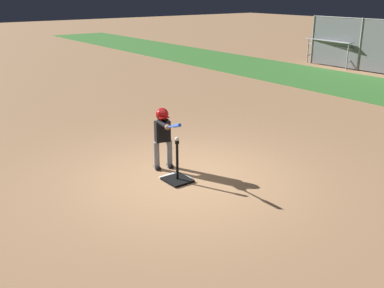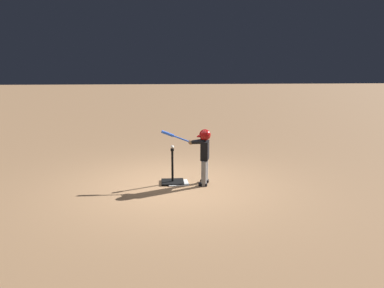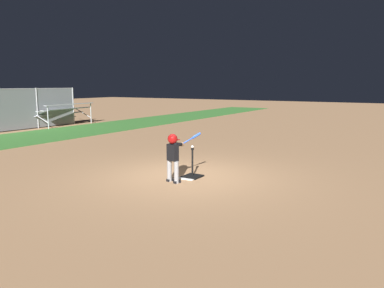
# 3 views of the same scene
# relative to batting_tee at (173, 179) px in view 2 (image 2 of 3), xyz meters

# --- Properties ---
(ground_plane) EXTENTS (90.00, 90.00, 0.00)m
(ground_plane) POSITION_rel_batting_tee_xyz_m (-0.01, 0.19, -0.09)
(ground_plane) COLOR #AD7F56
(home_plate) EXTENTS (0.46, 0.46, 0.02)m
(home_plate) POSITION_rel_batting_tee_xyz_m (-0.12, 0.04, -0.08)
(home_plate) COLOR white
(home_plate) RESTS_ON ground_plane
(batting_tee) EXTENTS (0.48, 0.44, 0.77)m
(batting_tee) POSITION_rel_batting_tee_xyz_m (0.00, 0.00, 0.00)
(batting_tee) COLOR black
(batting_tee) RESTS_ON ground_plane
(batter_child) EXTENTS (1.05, 0.47, 1.20)m
(batter_child) POSITION_rel_batting_tee_xyz_m (-0.65, 0.14, 0.67)
(batter_child) COLOR gray
(batter_child) RESTS_ON ground_plane
(baseball) EXTENTS (0.07, 0.07, 0.07)m
(baseball) POSITION_rel_batting_tee_xyz_m (-0.00, -0.00, 0.71)
(baseball) COLOR white
(baseball) RESTS_ON batting_tee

